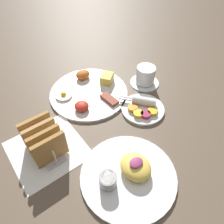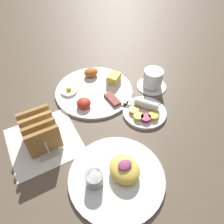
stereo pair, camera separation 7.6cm
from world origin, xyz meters
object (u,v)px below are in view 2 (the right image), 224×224
at_px(plate_breakfast, 94,89).
at_px(toast_rack, 40,132).
at_px(plate_foreground, 117,175).
at_px(coffee_cup, 153,80).
at_px(plate_condiments, 144,111).

height_order(plate_breakfast, toast_rack, toast_rack).
xyz_separation_m(plate_foreground, coffee_cup, (0.32, 0.28, 0.02)).
bearing_deg(plate_condiments, coffee_cup, 44.52).
distance_m(plate_foreground, toast_rack, 0.27).
distance_m(plate_breakfast, plate_foreground, 0.38).
relative_size(plate_foreground, coffee_cup, 2.30).
bearing_deg(plate_foreground, plate_breakfast, 74.26).
relative_size(plate_breakfast, toast_rack, 2.07).
bearing_deg(toast_rack, coffee_cup, 6.99).
xyz_separation_m(plate_condiments, plate_foreground, (-0.21, -0.17, 0.00)).
height_order(plate_foreground, toast_rack, toast_rack).
height_order(plate_breakfast, plate_condiments, plate_breakfast).
relative_size(plate_condiments, toast_rack, 1.15).
distance_m(plate_condiments, coffee_cup, 0.16).
height_order(plate_condiments, plate_foreground, plate_foreground).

